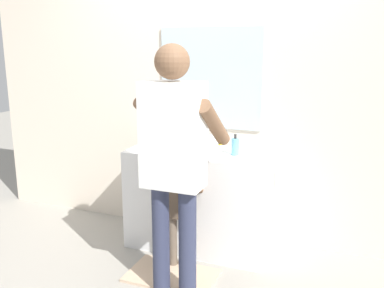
% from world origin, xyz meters
% --- Properties ---
extents(ground_plane, '(14.00, 14.00, 0.00)m').
position_xyz_m(ground_plane, '(0.00, 0.00, 0.00)').
color(ground_plane, '#9E998E').
extents(back_wall, '(4.40, 0.10, 2.70)m').
position_xyz_m(back_wall, '(0.00, 0.62, 1.35)').
color(back_wall, beige).
rests_on(back_wall, ground).
extents(vanity_cabinet, '(1.12, 0.54, 0.82)m').
position_xyz_m(vanity_cabinet, '(0.00, 0.30, 0.41)').
color(vanity_cabinet, white).
rests_on(vanity_cabinet, ground).
extents(sink_basin, '(0.34, 0.34, 0.11)m').
position_xyz_m(sink_basin, '(0.00, 0.28, 0.87)').
color(sink_basin, silver).
rests_on(sink_basin, vanity_cabinet).
extents(faucet, '(0.18, 0.14, 0.18)m').
position_xyz_m(faucet, '(0.00, 0.49, 0.90)').
color(faucet, '#B7BABF').
rests_on(faucet, vanity_cabinet).
extents(toothbrush_cup, '(0.07, 0.07, 0.21)m').
position_xyz_m(toothbrush_cup, '(-0.32, 0.36, 0.87)').
color(toothbrush_cup, '#D86666').
rests_on(toothbrush_cup, vanity_cabinet).
extents(soap_bottle, '(0.06, 0.06, 0.16)m').
position_xyz_m(soap_bottle, '(0.31, 0.28, 0.88)').
color(soap_bottle, '#66B2D1').
rests_on(soap_bottle, vanity_cabinet).
extents(bath_mat, '(0.64, 0.40, 0.02)m').
position_xyz_m(bath_mat, '(0.00, -0.25, 0.01)').
color(bath_mat, '#CCAD8E').
rests_on(bath_mat, ground).
extents(child_toddler, '(0.28, 0.28, 0.90)m').
position_xyz_m(child_toddler, '(0.00, -0.10, 0.54)').
color(child_toddler, '#6B5B4C').
rests_on(child_toddler, ground).
extents(adult_parent, '(0.51, 0.54, 1.66)m').
position_xyz_m(adult_parent, '(0.10, -0.42, 1.00)').
color(adult_parent, '#2D334C').
rests_on(adult_parent, ground).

